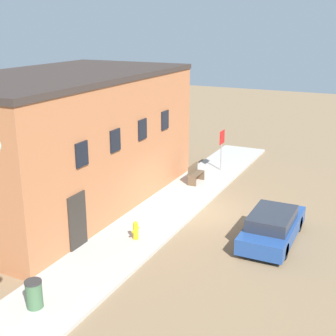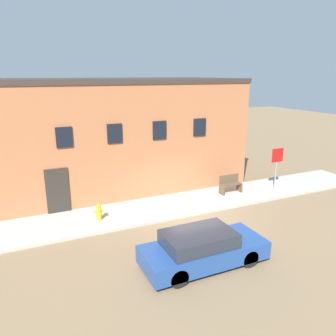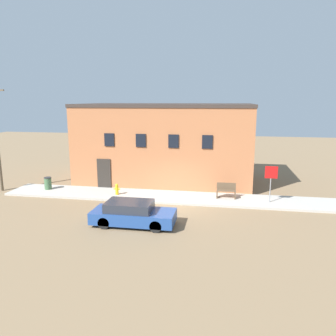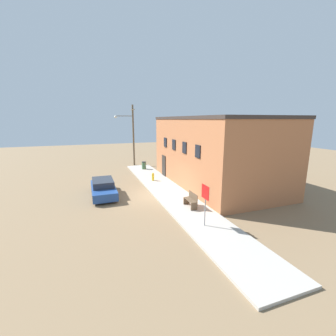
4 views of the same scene
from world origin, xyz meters
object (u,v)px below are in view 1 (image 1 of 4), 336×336
(fire_hydrant, at_px, (136,230))
(parked_car, at_px, (272,226))
(trash_bin, at_px, (34,294))
(bench, at_px, (195,174))
(stop_sign, at_px, (222,142))

(fire_hydrant, height_order, parked_car, parked_car)
(fire_hydrant, height_order, trash_bin, trash_bin)
(fire_hydrant, height_order, bench, bench)
(stop_sign, distance_m, parked_car, 8.79)
(bench, height_order, parked_car, parked_car)
(bench, distance_m, trash_bin, 12.31)
(stop_sign, bearing_deg, fire_hydrant, -179.85)
(fire_hydrant, xyz_separation_m, bench, (7.12, 0.50, 0.08))
(fire_hydrant, xyz_separation_m, parked_car, (2.41, -4.67, 0.10))
(bench, height_order, trash_bin, bench)
(stop_sign, distance_m, bench, 2.91)
(fire_hydrant, distance_m, bench, 7.14)
(fire_hydrant, xyz_separation_m, stop_sign, (9.75, 0.02, 1.23))
(trash_bin, height_order, parked_car, parked_car)
(stop_sign, relative_size, trash_bin, 2.63)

